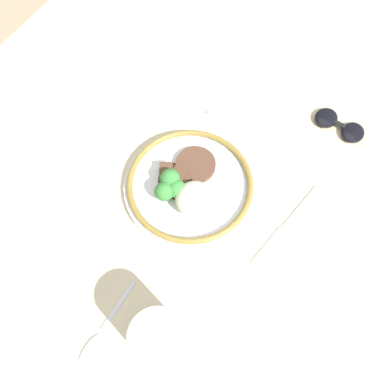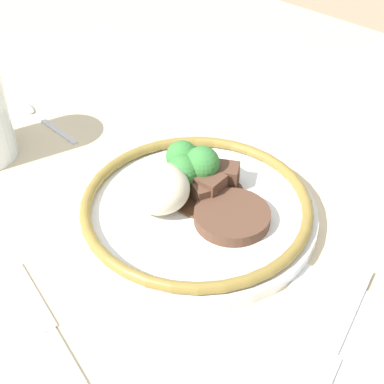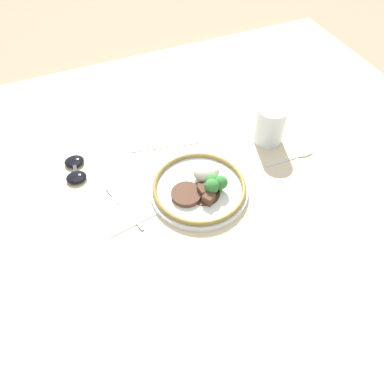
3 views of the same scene
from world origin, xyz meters
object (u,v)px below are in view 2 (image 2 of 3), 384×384
fork (334,351)px  knife (54,334)px  spoon (31,112)px  plate (194,203)px

fork → knife: (0.18, 0.15, -0.00)m
fork → spoon: 0.52m
fork → spoon: bearing=-107.9°
spoon → knife: bearing=151.8°
plate → spoon: bearing=1.4°
plate → spoon: 0.31m
plate → fork: plate is taller
fork → spoon: same height
fork → knife: bearing=-63.9°
fork → knife: fork is taller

